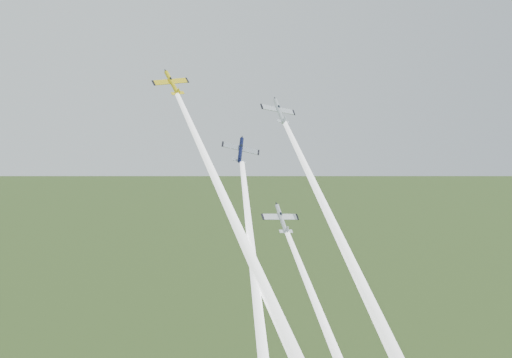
% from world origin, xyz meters
% --- Properties ---
extents(plane_yellow, '(10.12, 8.38, 7.57)m').
position_xyz_m(plane_yellow, '(-13.78, 7.51, 110.86)').
color(plane_yellow, yellow).
extents(smoke_trail_yellow, '(15.65, 42.78, 47.84)m').
position_xyz_m(smoke_trail_yellow, '(-6.77, -14.69, 85.42)').
color(smoke_trail_yellow, white).
extents(plane_navy, '(9.56, 6.98, 8.08)m').
position_xyz_m(plane_navy, '(-2.21, -2.94, 97.55)').
color(plane_navy, '#0B1134').
extents(smoke_trail_navy, '(10.15, 48.04, 52.41)m').
position_xyz_m(smoke_trail_navy, '(-6.26, -27.99, 69.82)').
color(smoke_trail_navy, white).
extents(plane_silver_right, '(8.65, 8.35, 8.24)m').
position_xyz_m(plane_silver_right, '(7.88, 2.81, 105.13)').
color(plane_silver_right, silver).
extents(smoke_trail_silver_right, '(10.87, 39.37, 43.11)m').
position_xyz_m(smoke_trail_silver_right, '(12.37, -17.82, 82.06)').
color(smoke_trail_silver_right, white).
extents(plane_silver_low, '(8.58, 7.69, 7.34)m').
position_xyz_m(plane_silver_low, '(3.67, -10.53, 84.71)').
color(plane_silver_low, silver).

